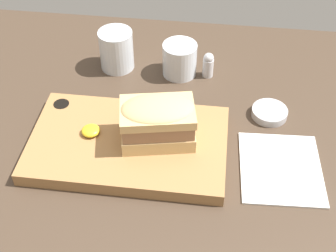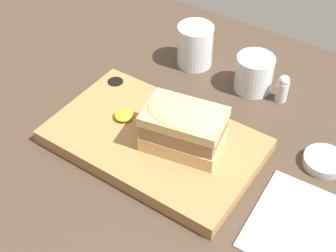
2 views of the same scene
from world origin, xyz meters
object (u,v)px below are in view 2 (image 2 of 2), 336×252
sandwich (184,125)px  water_glass (195,48)px  serving_board (154,140)px  wine_glass (254,75)px  napkin (300,226)px  salt_shaker (283,88)px  condiment_dish (324,161)px

sandwich → water_glass: 28.82cm
serving_board → sandwich: bearing=9.3°
wine_glass → napkin: (22.19, -27.12, -3.32)cm
sandwich → napkin: (23.77, -2.51, -7.37)cm
salt_shaker → water_glass: bearing=177.7°
serving_board → wine_glass: 26.68cm
serving_board → condiment_dish: bearing=25.3°
water_glass → napkin: (37.04, -27.86, -3.91)cm
condiment_dish → wine_glass: bearing=148.8°
serving_board → salt_shaker: 29.06cm
water_glass → wine_glass: water_glass is taller
sandwich → wine_glass: bearing=86.3°
napkin → water_glass: bearing=143.1°
serving_board → condiment_dish: size_ratio=5.08×
wine_glass → condiment_dish: wine_glass is taller
water_glass → salt_shaker: 21.51cm
napkin → condiment_dish: (-1.74, 14.75, 0.66)cm
napkin → salt_shaker: salt_shaker is taller
sandwich → salt_shaker: size_ratio=2.47×
napkin → condiment_dish: 14.87cm
salt_shaker → condiment_dish: size_ratio=0.82×
wine_glass → serving_board: bearing=-106.1°
serving_board → water_glass: (-7.48, 26.29, 2.73)cm
wine_glass → salt_shaker: wine_glass is taller
water_glass → wine_glass: 14.88cm
wine_glass → napkin: wine_glass is taller
napkin → wine_glass: bearing=129.3°
water_glass → condiment_dish: bearing=-20.4°
wine_glass → condiment_dish: 24.04cm
serving_board → sandwich: (5.79, 0.94, 6.19)cm
sandwich → salt_shaker: sandwich is taller
serving_board → napkin: serving_board is taller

